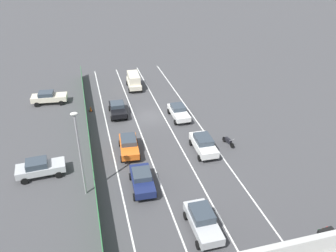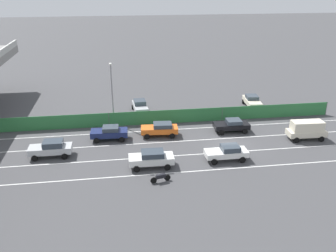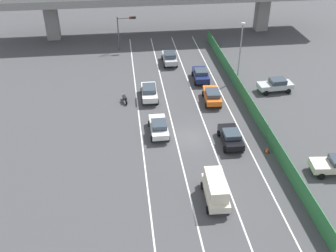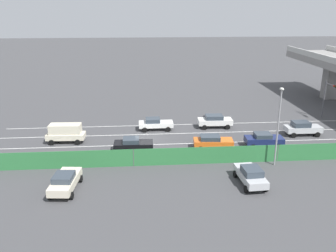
{
  "view_description": "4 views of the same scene",
  "coord_description": "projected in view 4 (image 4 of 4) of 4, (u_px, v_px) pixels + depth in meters",
  "views": [
    {
      "loc": [
        7.31,
        36.56,
        19.48
      ],
      "look_at": [
        -0.91,
        5.71,
        1.6
      ],
      "focal_mm": 36.24,
      "sensor_mm": 36.0,
      "label": 1
    },
    {
      "loc": [
        -35.69,
        12.16,
        17.47
      ],
      "look_at": [
        1.27,
        6.71,
        2.18
      ],
      "focal_mm": 39.02,
      "sensor_mm": 36.0,
      "label": 2
    },
    {
      "loc": [
        -6.72,
        -33.0,
        23.22
      ],
      "look_at": [
        -2.45,
        1.19,
        0.92
      ],
      "focal_mm": 41.72,
      "sensor_mm": 36.0,
      "label": 3
    },
    {
      "loc": [
        40.33,
        -0.58,
        15.07
      ],
      "look_at": [
        1.33,
        2.55,
        2.06
      ],
      "focal_mm": 38.43,
      "sensor_mm": 36.0,
      "label": 4
    }
  ],
  "objects": [
    {
      "name": "lane_line_mid_right",
      "position": [
        197.0,
        143.0,
        41.72
      ],
      "size": [
        0.14,
        47.91,
        0.01
      ],
      "primitive_type": "cube",
      "color": "silver",
      "rests_on": "ground"
    },
    {
      "name": "lane_line_left_edge",
      "position": [
        189.0,
        124.0,
        48.42
      ],
      "size": [
        0.14,
        47.91,
        0.01
      ],
      "primitive_type": "cube",
      "color": "silver",
      "rests_on": "ground"
    },
    {
      "name": "car_sedan_black",
      "position": [
        133.0,
        144.0,
        39.11
      ],
      "size": [
        2.13,
        4.27,
        1.54
      ],
      "color": "black",
      "rests_on": "ground"
    },
    {
      "name": "traffic_cone",
      "position": [
        114.0,
        161.0,
        36.09
      ],
      "size": [
        0.47,
        0.47,
        0.64
      ],
      "color": "orange",
      "rests_on": "ground"
    },
    {
      "name": "lane_line_right_edge",
      "position": [
        203.0,
        155.0,
        38.37
      ],
      "size": [
        0.14,
        47.91,
        0.01
      ],
      "primitive_type": "cube",
      "color": "silver",
      "rests_on": "ground"
    },
    {
      "name": "motorcycle",
      "position": [
        207.0,
        117.0,
        49.87
      ],
      "size": [
        0.7,
        1.92,
        0.93
      ],
      "color": "black",
      "rests_on": "ground"
    },
    {
      "name": "green_fence",
      "position": [
        207.0,
        155.0,
        36.02
      ],
      "size": [
        0.1,
        44.01,
        1.8
      ],
      "color": "#2D753D",
      "rests_on": "ground"
    },
    {
      "name": "car_hatchback_white",
      "position": [
        215.0,
        121.0,
        46.9
      ],
      "size": [
        2.11,
        4.46,
        1.68
      ],
      "color": "silver",
      "rests_on": "ground"
    },
    {
      "name": "parked_wagon_silver",
      "position": [
        251.0,
        175.0,
        31.8
      ],
      "size": [
        4.45,
        2.19,
        1.68
      ],
      "color": "#B2B5B7",
      "rests_on": "ground"
    },
    {
      "name": "car_sedan_white",
      "position": [
        155.0,
        123.0,
        46.01
      ],
      "size": [
        1.99,
        4.36,
        1.57
      ],
      "color": "white",
      "rests_on": "ground"
    },
    {
      "name": "ground_plane",
      "position": [
        146.0,
        139.0,
        42.94
      ],
      "size": [
        300.0,
        300.0,
        0.0
      ],
      "primitive_type": "plane",
      "color": "#424244"
    },
    {
      "name": "car_sedan_navy",
      "position": [
        264.0,
        139.0,
        40.42
      ],
      "size": [
        2.17,
        4.29,
        1.61
      ],
      "color": "navy",
      "rests_on": "ground"
    },
    {
      "name": "lane_line_mid_left",
      "position": [
        193.0,
        133.0,
        45.07
      ],
      "size": [
        0.14,
        47.91,
        0.01
      ],
      "primitive_type": "cube",
      "color": "silver",
      "rests_on": "ground"
    },
    {
      "name": "parked_sedan_cream",
      "position": [
        65.0,
        181.0,
        30.72
      ],
      "size": [
        4.69,
        2.38,
        1.65
      ],
      "color": "beige",
      "rests_on": "ground"
    },
    {
      "name": "car_taxi_orange",
      "position": [
        212.0,
        141.0,
        39.75
      ],
      "size": [
        2.25,
        4.44,
        1.59
      ],
      "color": "orange",
      "rests_on": "ground"
    },
    {
      "name": "traffic_light",
      "position": [
        329.0,
        93.0,
        49.53
      ],
      "size": [
        2.89,
        0.49,
        5.26
      ],
      "color": "#47474C",
      "rests_on": "ground"
    },
    {
      "name": "street_lamp",
      "position": [
        279.0,
        120.0,
        34.54
      ],
      "size": [
        0.6,
        0.36,
        7.9
      ],
      "color": "gray",
      "rests_on": "ground"
    },
    {
      "name": "car_sedan_silver",
      "position": [
        302.0,
        128.0,
        44.09
      ],
      "size": [
        2.0,
        4.39,
        1.75
      ],
      "color": "#B7BABC",
      "rests_on": "ground"
    },
    {
      "name": "car_van_cream",
      "position": [
        66.0,
        132.0,
        41.61
      ],
      "size": [
        2.1,
        4.43,
        2.22
      ],
      "color": "beige",
      "rests_on": "ground"
    }
  ]
}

